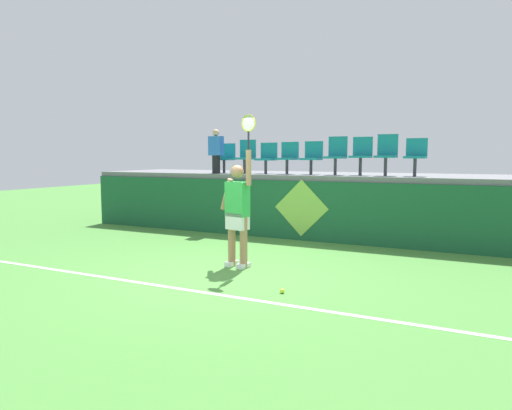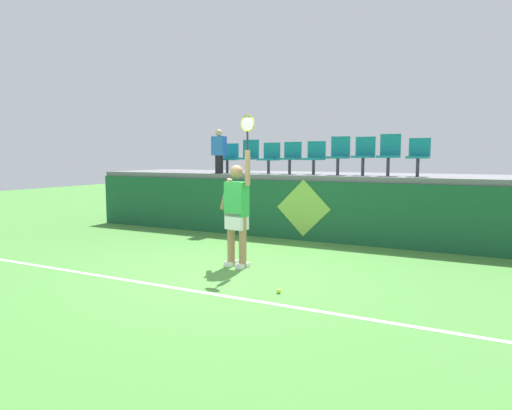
% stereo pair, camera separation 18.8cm
% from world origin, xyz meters
% --- Properties ---
extents(ground_plane, '(40.00, 40.00, 0.00)m').
position_xyz_m(ground_plane, '(0.00, 0.00, 0.00)').
color(ground_plane, '#478438').
extents(court_back_wall, '(11.81, 0.20, 1.33)m').
position_xyz_m(court_back_wall, '(0.00, 3.46, 0.66)').
color(court_back_wall, '#195633').
rests_on(court_back_wall, ground_plane).
extents(spectator_platform, '(11.81, 2.64, 0.12)m').
position_xyz_m(spectator_platform, '(0.00, 4.73, 1.39)').
color(spectator_platform, slate).
rests_on(spectator_platform, court_back_wall).
extents(court_baseline_stripe, '(10.63, 0.08, 0.01)m').
position_xyz_m(court_baseline_stripe, '(0.00, -1.01, 0.00)').
color(court_baseline_stripe, white).
rests_on(court_baseline_stripe, ground_plane).
extents(tennis_player, '(0.75, 0.33, 2.55)m').
position_xyz_m(tennis_player, '(-0.01, 0.52, 0.97)').
color(tennis_player, white).
rests_on(tennis_player, ground_plane).
extents(tennis_ball, '(0.07, 0.07, 0.07)m').
position_xyz_m(tennis_ball, '(1.27, -0.55, 0.03)').
color(tennis_ball, '#D1E533').
rests_on(tennis_ball, ground_plane).
extents(water_bottle, '(0.06, 0.06, 0.24)m').
position_xyz_m(water_bottle, '(-1.88, 3.62, 1.57)').
color(water_bottle, white).
rests_on(water_bottle, spectator_platform).
extents(stadium_chair_0, '(0.44, 0.42, 0.76)m').
position_xyz_m(stadium_chair_0, '(-2.32, 4.11, 1.87)').
color(stadium_chair_0, '#38383D').
rests_on(stadium_chair_0, spectator_platform).
extents(stadium_chair_1, '(0.44, 0.42, 0.84)m').
position_xyz_m(stadium_chair_1, '(-1.73, 4.12, 1.91)').
color(stadium_chair_1, '#38383D').
rests_on(stadium_chair_1, spectator_platform).
extents(stadium_chair_2, '(0.44, 0.42, 0.76)m').
position_xyz_m(stadium_chair_2, '(-1.15, 4.12, 1.87)').
color(stadium_chair_2, '#38383D').
rests_on(stadium_chair_2, spectator_platform).
extents(stadium_chair_3, '(0.44, 0.42, 0.77)m').
position_xyz_m(stadium_chair_3, '(-0.58, 4.11, 1.88)').
color(stadium_chair_3, '#38383D').
rests_on(stadium_chair_3, spectator_platform).
extents(stadium_chair_4, '(0.44, 0.42, 0.78)m').
position_xyz_m(stadium_chair_4, '(0.02, 4.12, 1.88)').
color(stadium_chair_4, '#38383D').
rests_on(stadium_chair_4, spectator_platform).
extents(stadium_chair_5, '(0.44, 0.42, 0.88)m').
position_xyz_m(stadium_chair_5, '(0.61, 4.12, 1.94)').
color(stadium_chair_5, '#38383D').
rests_on(stadium_chair_5, spectator_platform).
extents(stadium_chair_6, '(0.44, 0.42, 0.86)m').
position_xyz_m(stadium_chair_6, '(1.18, 4.12, 1.94)').
color(stadium_chair_6, '#38383D').
rests_on(stadium_chair_6, spectator_platform).
extents(stadium_chair_7, '(0.44, 0.42, 0.91)m').
position_xyz_m(stadium_chair_7, '(1.73, 4.12, 1.96)').
color(stadium_chair_7, '#38383D').
rests_on(stadium_chair_7, spectator_platform).
extents(stadium_chair_8, '(0.44, 0.42, 0.81)m').
position_xyz_m(stadium_chair_8, '(2.35, 4.11, 1.91)').
color(stadium_chair_8, '#38383D').
rests_on(stadium_chair_8, spectator_platform).
extents(spectator_0, '(0.34, 0.20, 1.09)m').
position_xyz_m(spectator_0, '(-2.32, 3.65, 2.01)').
color(spectator_0, black).
rests_on(spectator_0, spectator_platform).
extents(wall_signage_mount, '(1.27, 0.01, 1.37)m').
position_xyz_m(wall_signage_mount, '(0.05, 3.36, 0.00)').
color(wall_signage_mount, '#195633').
rests_on(wall_signage_mount, ground_plane).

